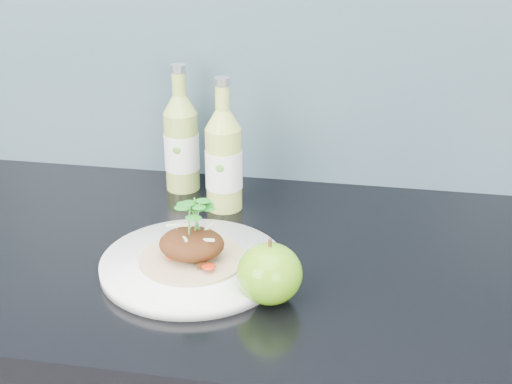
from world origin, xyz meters
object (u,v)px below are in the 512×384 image
cider_bottle_left (181,143)px  green_apple (270,274)px  dinner_plate (193,265)px  cider_bottle_right (224,160)px

cider_bottle_left → green_apple: bearing=-37.1°
dinner_plate → cider_bottle_left: (-0.09, 0.28, 0.08)m
green_apple → cider_bottle_left: bearing=122.1°
dinner_plate → green_apple: bearing=-26.3°
dinner_plate → cider_bottle_left: 0.30m
dinner_plate → green_apple: green_apple is taller
green_apple → cider_bottle_left: cider_bottle_left is taller
green_apple → cider_bottle_left: size_ratio=0.49×
green_apple → dinner_plate: bearing=153.7°
dinner_plate → cider_bottle_right: cider_bottle_right is taller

